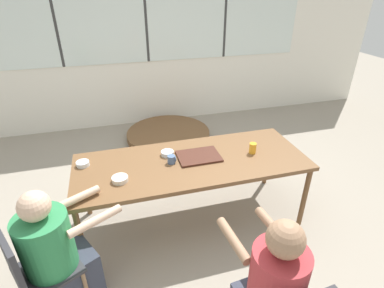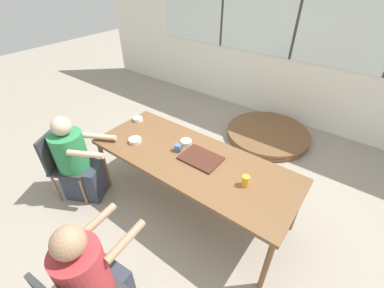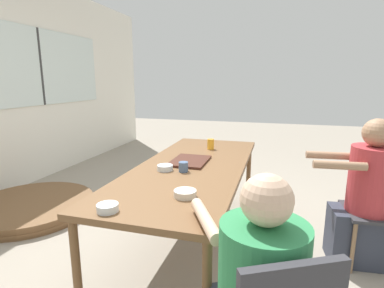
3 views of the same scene
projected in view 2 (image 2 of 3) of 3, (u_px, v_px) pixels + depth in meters
The scene contains 13 objects.
ground_plane at pixel (192, 205), 3.07m from camera, with size 16.00×16.00×0.00m, color gray.
wall_back_with_windows at pixel (295, 36), 3.95m from camera, with size 8.40×0.08×2.80m.
dining_table at pixel (192, 162), 2.67m from camera, with size 2.20×0.86×0.72m.
chair_for_woman_green_shirt at pixel (63, 160), 2.96m from camera, with size 0.54×0.54×0.85m.
person_woman_green_shirt at pixel (77, 163), 2.95m from camera, with size 0.73×0.61×1.08m.
person_man_blue_shirt at pixel (93, 282), 1.84m from camera, with size 0.38×0.63×1.15m.
food_tray_dark at pixel (201, 158), 2.62m from camera, with size 0.40×0.30×0.02m.
coffee_mug at pixel (178, 148), 2.72m from camera, with size 0.08×0.07×0.08m.
juice_glass at pixel (246, 181), 2.30m from camera, with size 0.07×0.07×0.11m.
bowl_white_shallow at pixel (138, 119), 3.23m from camera, with size 0.12×0.12×0.04m.
bowl_cereal at pixel (186, 142), 2.83m from camera, with size 0.12×0.12×0.04m.
bowl_fruit at pixel (135, 140), 2.86m from camera, with size 0.14×0.14×0.04m.
folded_table_stack at pixel (268, 134), 4.18m from camera, with size 1.31×1.31×0.12m.
Camera 2 is at (1.22, -1.64, 2.40)m, focal length 24.00 mm.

